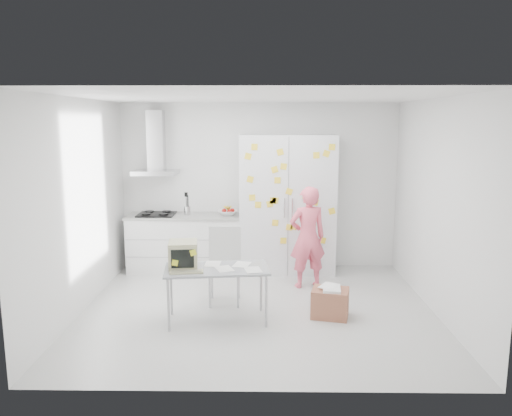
{
  "coord_description": "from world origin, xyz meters",
  "views": [
    {
      "loc": [
        0.07,
        -6.15,
        2.42
      ],
      "look_at": [
        -0.03,
        0.74,
        1.21
      ],
      "focal_mm": 35.0,
      "sensor_mm": 36.0,
      "label": 1
    }
  ],
  "objects_px": {
    "cardboard_box": "(330,302)",
    "desk": "(196,261)",
    "chair": "(225,260)",
    "person": "(308,237)"
  },
  "relations": [
    {
      "from": "person",
      "to": "desk",
      "type": "bearing_deg",
      "value": 26.73
    },
    {
      "from": "person",
      "to": "cardboard_box",
      "type": "xyz_separation_m",
      "value": [
        0.19,
        -1.14,
        -0.56
      ]
    },
    {
      "from": "chair",
      "to": "cardboard_box",
      "type": "xyz_separation_m",
      "value": [
        1.35,
        -0.54,
        -0.39
      ]
    },
    {
      "from": "desk",
      "to": "cardboard_box",
      "type": "height_order",
      "value": "desk"
    },
    {
      "from": "desk",
      "to": "cardboard_box",
      "type": "relative_size",
      "value": 2.55
    },
    {
      "from": "person",
      "to": "chair",
      "type": "xyz_separation_m",
      "value": [
        -1.16,
        -0.6,
        -0.18
      ]
    },
    {
      "from": "cardboard_box",
      "to": "chair",
      "type": "bearing_deg",
      "value": 158.22
    },
    {
      "from": "cardboard_box",
      "to": "desk",
      "type": "bearing_deg",
      "value": -175.11
    },
    {
      "from": "chair",
      "to": "person",
      "type": "bearing_deg",
      "value": 26.2
    },
    {
      "from": "chair",
      "to": "cardboard_box",
      "type": "relative_size",
      "value": 1.97
    }
  ]
}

